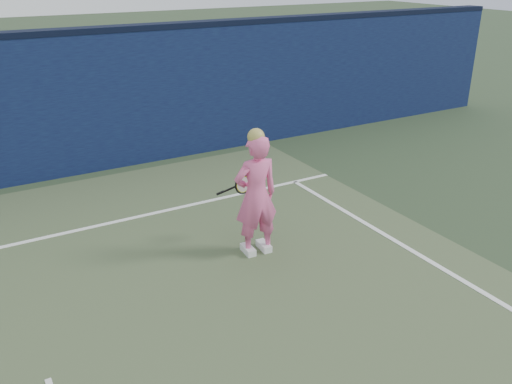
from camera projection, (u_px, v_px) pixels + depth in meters
player at (256, 195)px, 7.09m from camera, size 0.63×0.44×1.75m
racket at (242, 185)px, 7.43m from camera, size 0.52×0.14×0.28m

